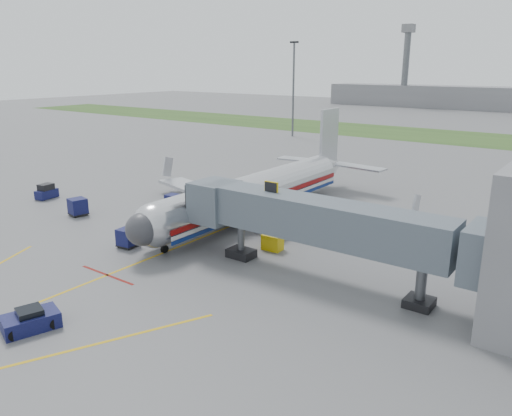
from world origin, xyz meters
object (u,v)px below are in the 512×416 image
Objects in this scene: airliner at (256,192)px; baggage_tug at (46,192)px; belt_loader at (221,213)px; ramp_worker at (192,195)px; pushback_tug at (31,320)px.

baggage_tug is at bearing -159.92° from airliner.
airliner is 4.30m from belt_loader.
belt_loader is (22.16, 6.18, -0.20)m from baggage_tug.
ramp_worker is at bearing 31.73° from baggage_tug.
ramp_worker reaches higher than pushback_tug.
baggage_tug is 1.79× the size of ramp_worker.
ramp_worker is at bearing 178.19° from airliner.
airliner is 23.29× the size of ramp_worker.
pushback_tug is 30.13m from ramp_worker.
pushback_tug is (2.92, -27.11, -2.09)m from airliner.
airliner is at bearing 96.14° from pushback_tug.
airliner is 26.32m from baggage_tug.
pushback_tug is 32.98m from baggage_tug.
belt_loader reaches higher than baggage_tug.
airliner is at bearing 20.08° from baggage_tug.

